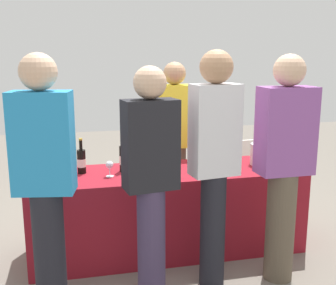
# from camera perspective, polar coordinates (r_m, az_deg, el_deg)

# --- Properties ---
(ground_plane) EXTENTS (12.00, 12.00, 0.00)m
(ground_plane) POSITION_cam_1_polar(r_m,az_deg,el_deg) (3.90, 0.00, -14.30)
(ground_plane) COLOR slate
(tasting_table) EXTENTS (2.35, 0.69, 0.73)m
(tasting_table) POSITION_cam_1_polar(r_m,az_deg,el_deg) (3.75, 0.00, -9.26)
(tasting_table) COLOR maroon
(tasting_table) RESTS_ON ground_plane
(wine_bottle_0) EXTENTS (0.08, 0.08, 0.32)m
(wine_bottle_0) POSITION_cam_1_polar(r_m,az_deg,el_deg) (3.68, -13.78, -2.08)
(wine_bottle_0) COLOR black
(wine_bottle_0) RESTS_ON tasting_table
(wine_bottle_1) EXTENTS (0.07, 0.07, 0.30)m
(wine_bottle_1) POSITION_cam_1_polar(r_m,az_deg,el_deg) (3.60, -11.75, -2.50)
(wine_bottle_1) COLOR black
(wine_bottle_1) RESTS_ON tasting_table
(wine_bottle_2) EXTENTS (0.07, 0.07, 0.32)m
(wine_bottle_2) POSITION_cam_1_polar(r_m,az_deg,el_deg) (3.60, -6.09, -2.15)
(wine_bottle_2) COLOR black
(wine_bottle_2) RESTS_ON tasting_table
(wine_bottle_3) EXTENTS (0.08, 0.08, 0.31)m
(wine_bottle_3) POSITION_cam_1_polar(r_m,az_deg,el_deg) (3.70, -2.15, -1.87)
(wine_bottle_3) COLOR black
(wine_bottle_3) RESTS_ON tasting_table
(wine_bottle_4) EXTENTS (0.07, 0.07, 0.34)m
(wine_bottle_4) POSITION_cam_1_polar(r_m,az_deg,el_deg) (3.70, -0.68, -1.57)
(wine_bottle_4) COLOR black
(wine_bottle_4) RESTS_ON tasting_table
(wine_bottle_5) EXTENTS (0.08, 0.08, 0.30)m
(wine_bottle_5) POSITION_cam_1_polar(r_m,az_deg,el_deg) (3.81, 4.47, -1.43)
(wine_bottle_5) COLOR black
(wine_bottle_5) RESTS_ON tasting_table
(wine_bottle_6) EXTENTS (0.08, 0.08, 0.33)m
(wine_bottle_6) POSITION_cam_1_polar(r_m,az_deg,el_deg) (3.78, 6.23, -1.47)
(wine_bottle_6) COLOR black
(wine_bottle_6) RESTS_ON tasting_table
(wine_bottle_7) EXTENTS (0.07, 0.07, 0.31)m
(wine_bottle_7) POSITION_cam_1_polar(r_m,az_deg,el_deg) (3.91, 7.83, -1.14)
(wine_bottle_7) COLOR black
(wine_bottle_7) RESTS_ON tasting_table
(wine_glass_0) EXTENTS (0.06, 0.06, 0.13)m
(wine_glass_0) POSITION_cam_1_polar(r_m,az_deg,el_deg) (3.47, -8.00, -3.15)
(wine_glass_0) COLOR silver
(wine_glass_0) RESTS_ON tasting_table
(wine_glass_1) EXTENTS (0.07, 0.07, 0.14)m
(wine_glass_1) POSITION_cam_1_polar(r_m,az_deg,el_deg) (3.44, -1.72, -2.99)
(wine_glass_1) COLOR silver
(wine_glass_1) RESTS_ON tasting_table
(wine_glass_2) EXTENTS (0.06, 0.06, 0.13)m
(wine_glass_2) POSITION_cam_1_polar(r_m,az_deg,el_deg) (3.53, 4.64, -2.82)
(wine_glass_2) COLOR silver
(wine_glass_2) RESTS_ON tasting_table
(ice_bucket) EXTENTS (0.20, 0.20, 0.19)m
(ice_bucket) POSITION_cam_1_polar(r_m,az_deg,el_deg) (3.90, 12.66, -1.57)
(ice_bucket) COLOR silver
(ice_bucket) RESTS_ON tasting_table
(server_pouring) EXTENTS (0.46, 0.28, 1.65)m
(server_pouring) POSITION_cam_1_polar(r_m,az_deg,el_deg) (4.19, 0.87, 0.45)
(server_pouring) COLOR brown
(server_pouring) RESTS_ON ground_plane
(guest_0) EXTENTS (0.41, 0.27, 1.74)m
(guest_0) POSITION_cam_1_polar(r_m,az_deg,el_deg) (2.78, -16.50, -4.53)
(guest_0) COLOR black
(guest_0) RESTS_ON ground_plane
(guest_1) EXTENTS (0.39, 0.25, 1.66)m
(guest_1) POSITION_cam_1_polar(r_m,az_deg,el_deg) (2.87, -2.38, -4.52)
(guest_1) COLOR #3F3351
(guest_1) RESTS_ON ground_plane
(guest_2) EXTENTS (0.36, 0.24, 1.76)m
(guest_2) POSITION_cam_1_polar(r_m,az_deg,el_deg) (3.02, 6.35, -2.16)
(guest_2) COLOR black
(guest_2) RESTS_ON ground_plane
(guest_3) EXTENTS (0.41, 0.23, 1.73)m
(guest_3) POSITION_cam_1_polar(r_m,az_deg,el_deg) (3.22, 15.58, -2.52)
(guest_3) COLOR brown
(guest_3) RESTS_ON ground_plane
(menu_board) EXTENTS (0.52, 0.11, 0.72)m
(menu_board) POSITION_cam_1_polar(r_m,az_deg,el_deg) (5.04, 9.02, -3.84)
(menu_board) COLOR white
(menu_board) RESTS_ON ground_plane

